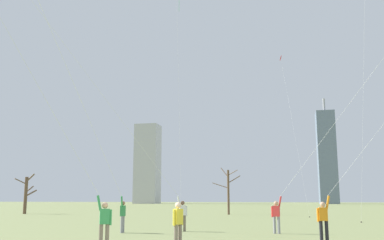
{
  "coord_description": "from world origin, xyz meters",
  "views": [
    {
      "loc": [
        4.46,
        -13.86,
        1.75
      ],
      "look_at": [
        0.0,
        6.0,
        5.42
      ],
      "focal_mm": 40.8,
      "sensor_mm": 36.0,
      "label": 1
    }
  ],
  "objects_px": {
    "bystander_far_off_by_trees": "(178,223)",
    "distant_kite_drifting_left_red": "(284,78)",
    "kite_flyer_midfield_center_white": "(62,143)",
    "bare_tree_center": "(228,190)",
    "distant_kite_high_overhead_green": "(177,14)",
    "kite_flyer_midfield_right_orange": "(309,168)",
    "kite_flyer_far_back_yellow": "(146,162)",
    "kite_flyer_foreground_right_purple": "(100,158)",
    "kite_flyer_foreground_left_blue": "(348,184)",
    "bare_tree_left_of_center": "(26,193)"
  },
  "relations": [
    {
      "from": "bare_tree_center",
      "to": "kite_flyer_far_back_yellow",
      "type": "bearing_deg",
      "value": -91.37
    },
    {
      "from": "kite_flyer_midfield_center_white",
      "to": "kite_flyer_foreground_left_blue",
      "type": "height_order",
      "value": "kite_flyer_midfield_center_white"
    },
    {
      "from": "bystander_far_off_by_trees",
      "to": "bare_tree_center",
      "type": "relative_size",
      "value": 0.31
    },
    {
      "from": "kite_flyer_midfield_center_white",
      "to": "bare_tree_left_of_center",
      "type": "bearing_deg",
      "value": 124.77
    },
    {
      "from": "kite_flyer_foreground_left_blue",
      "to": "distant_kite_high_overhead_green",
      "type": "relative_size",
      "value": 0.55
    },
    {
      "from": "distant_kite_drifting_left_red",
      "to": "kite_flyer_far_back_yellow",
      "type": "bearing_deg",
      "value": -104.69
    },
    {
      "from": "bare_tree_left_of_center",
      "to": "distant_kite_high_overhead_green",
      "type": "bearing_deg",
      "value": -31.47
    },
    {
      "from": "kite_flyer_foreground_left_blue",
      "to": "kite_flyer_midfield_right_orange",
      "type": "relative_size",
      "value": 0.67
    },
    {
      "from": "kite_flyer_midfield_center_white",
      "to": "bare_tree_center",
      "type": "distance_m",
      "value": 35.41
    },
    {
      "from": "distant_kite_high_overhead_green",
      "to": "bare_tree_left_of_center",
      "type": "bearing_deg",
      "value": 148.53
    },
    {
      "from": "kite_flyer_foreground_left_blue",
      "to": "distant_kite_high_overhead_green",
      "type": "xyz_separation_m",
      "value": [
        -10.96,
        13.2,
        14.39
      ]
    },
    {
      "from": "kite_flyer_foreground_right_purple",
      "to": "distant_kite_drifting_left_red",
      "type": "height_order",
      "value": "distant_kite_drifting_left_red"
    },
    {
      "from": "distant_kite_drifting_left_red",
      "to": "kite_flyer_foreground_left_blue",
      "type": "bearing_deg",
      "value": -85.08
    },
    {
      "from": "kite_flyer_midfield_center_white",
      "to": "kite_flyer_foreground_left_blue",
      "type": "xyz_separation_m",
      "value": [
        9.98,
        6.0,
        -1.31
      ]
    },
    {
      "from": "bare_tree_left_of_center",
      "to": "kite_flyer_foreground_left_blue",
      "type": "bearing_deg",
      "value": -39.09
    },
    {
      "from": "kite_flyer_midfield_right_orange",
      "to": "distant_kite_high_overhead_green",
      "type": "xyz_separation_m",
      "value": [
        -9.58,
        9.58,
        13.45
      ]
    },
    {
      "from": "kite_flyer_foreground_right_purple",
      "to": "distant_kite_drifting_left_red",
      "type": "relative_size",
      "value": 0.65
    },
    {
      "from": "kite_flyer_far_back_yellow",
      "to": "distant_kite_high_overhead_green",
      "type": "relative_size",
      "value": 0.87
    },
    {
      "from": "distant_kite_high_overhead_green",
      "to": "bare_tree_center",
      "type": "relative_size",
      "value": 3.64
    },
    {
      "from": "distant_kite_drifting_left_red",
      "to": "kite_flyer_foreground_right_purple",
      "type": "bearing_deg",
      "value": -106.06
    },
    {
      "from": "kite_flyer_midfield_center_white",
      "to": "kite_flyer_midfield_right_orange",
      "type": "xyz_separation_m",
      "value": [
        8.6,
        9.63,
        -0.37
      ]
    },
    {
      "from": "kite_flyer_midfield_center_white",
      "to": "kite_flyer_foreground_right_purple",
      "type": "distance_m",
      "value": 6.05
    },
    {
      "from": "kite_flyer_midfield_center_white",
      "to": "bare_tree_center",
      "type": "relative_size",
      "value": 2.4
    },
    {
      "from": "bystander_far_off_by_trees",
      "to": "distant_kite_high_overhead_green",
      "type": "height_order",
      "value": "distant_kite_high_overhead_green"
    },
    {
      "from": "kite_flyer_midfield_center_white",
      "to": "kite_flyer_midfield_right_orange",
      "type": "bearing_deg",
      "value": 48.23
    },
    {
      "from": "kite_flyer_foreground_left_blue",
      "to": "bare_tree_left_of_center",
      "type": "relative_size",
      "value": 2.27
    },
    {
      "from": "kite_flyer_midfield_right_orange",
      "to": "distant_kite_drifting_left_red",
      "type": "distance_m",
      "value": 29.1
    },
    {
      "from": "kite_flyer_foreground_right_purple",
      "to": "bare_tree_center",
      "type": "relative_size",
      "value": 2.3
    },
    {
      "from": "kite_flyer_midfield_right_orange",
      "to": "bare_tree_left_of_center",
      "type": "height_order",
      "value": "kite_flyer_midfield_right_orange"
    },
    {
      "from": "kite_flyer_foreground_left_blue",
      "to": "kite_flyer_midfield_center_white",
      "type": "bearing_deg",
      "value": -148.97
    },
    {
      "from": "distant_kite_high_overhead_green",
      "to": "kite_flyer_midfield_right_orange",
      "type": "bearing_deg",
      "value": -44.98
    },
    {
      "from": "kite_flyer_far_back_yellow",
      "to": "kite_flyer_foreground_right_purple",
      "type": "xyz_separation_m",
      "value": [
        -1.44,
        -2.54,
        0.03
      ]
    },
    {
      "from": "kite_flyer_midfield_center_white",
      "to": "distant_kite_drifting_left_red",
      "type": "xyz_separation_m",
      "value": [
        7.39,
        36.04,
        11.77
      ]
    },
    {
      "from": "distant_kite_high_overhead_green",
      "to": "bare_tree_left_of_center",
      "type": "relative_size",
      "value": 4.1
    },
    {
      "from": "bystander_far_off_by_trees",
      "to": "distant_kite_high_overhead_green",
      "type": "distance_m",
      "value": 23.99
    },
    {
      "from": "bystander_far_off_by_trees",
      "to": "distant_kite_drifting_left_red",
      "type": "relative_size",
      "value": 0.09
    },
    {
      "from": "kite_flyer_midfield_center_white",
      "to": "bystander_far_off_by_trees",
      "type": "xyz_separation_m",
      "value": [
        3.67,
        1.79,
        -2.75
      ]
    },
    {
      "from": "bystander_far_off_by_trees",
      "to": "bare_tree_center",
      "type": "height_order",
      "value": "bare_tree_center"
    },
    {
      "from": "distant_kite_drifting_left_red",
      "to": "bare_tree_center",
      "type": "xyz_separation_m",
      "value": [
        -6.59,
        -0.66,
        -12.75
      ]
    },
    {
      "from": "distant_kite_high_overhead_green",
      "to": "kite_flyer_far_back_yellow",
      "type": "bearing_deg",
      "value": -83.94
    },
    {
      "from": "kite_flyer_foreground_left_blue",
      "to": "distant_kite_drifting_left_red",
      "type": "relative_size",
      "value": 0.57
    },
    {
      "from": "distant_kite_drifting_left_red",
      "to": "distant_kite_high_overhead_green",
      "type": "xyz_separation_m",
      "value": [
        -8.37,
        -16.84,
        1.3
      ]
    },
    {
      "from": "bystander_far_off_by_trees",
      "to": "bare_tree_center",
      "type": "xyz_separation_m",
      "value": [
        -2.87,
        33.6,
        1.77
      ]
    },
    {
      "from": "kite_flyer_far_back_yellow",
      "to": "bystander_far_off_by_trees",
      "type": "distance_m",
      "value": 8.01
    },
    {
      "from": "kite_flyer_midfield_right_orange",
      "to": "bystander_far_off_by_trees",
      "type": "distance_m",
      "value": 9.56
    },
    {
      "from": "kite_flyer_foreground_right_purple",
      "to": "bare_tree_center",
      "type": "bearing_deg",
      "value": 85.95
    },
    {
      "from": "bystander_far_off_by_trees",
      "to": "bare_tree_left_of_center",
      "type": "relative_size",
      "value": 0.35
    },
    {
      "from": "kite_flyer_foreground_right_purple",
      "to": "bystander_far_off_by_trees",
      "type": "xyz_separation_m",
      "value": [
        4.95,
        -4.13,
        -2.76
      ]
    },
    {
      "from": "bystander_far_off_by_trees",
      "to": "distant_kite_drifting_left_red",
      "type": "height_order",
      "value": "distant_kite_drifting_left_red"
    },
    {
      "from": "bystander_far_off_by_trees",
      "to": "distant_kite_drifting_left_red",
      "type": "xyz_separation_m",
      "value": [
        3.72,
        34.25,
        14.52
      ]
    }
  ]
}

